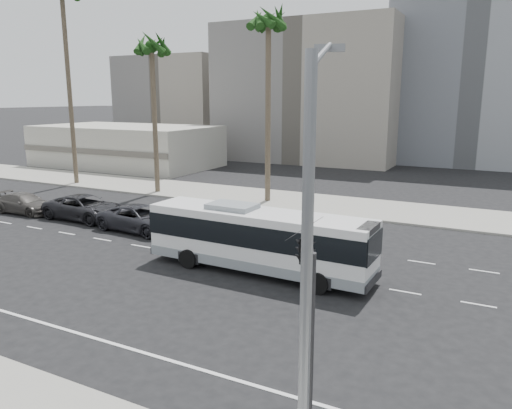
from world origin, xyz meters
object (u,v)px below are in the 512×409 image
Objects in this scene: car_c at (25,203)px; palm_near at (268,25)px; city_bus at (258,238)px; streetlight_corner at (310,257)px; car_a at (141,218)px; palm_mid at (152,50)px; car_b at (85,208)px; traffic_signal at (306,255)px.

palm_near is (14.41, 11.79, 13.14)m from car_c.
city_bus reaches higher than car_c.
car_c is 0.53× the size of streetlight_corner.
palm_mid is at bearing 36.97° from car_a.
city_bus is at bearing 105.72° from streetlight_corner.
car_b is at bearing 129.89° from streetlight_corner.
streetlight_corner reaches higher than traffic_signal.
city_bus is at bearing -65.73° from palm_near.
palm_near is at bearing 115.63° from city_bus.
car_b is (-5.50, 0.59, 0.03)m from car_a.
palm_near reaches higher than streetlight_corner.
car_b is at bearing 167.49° from city_bus.
car_c is at bearing -109.52° from palm_mid.
city_bus is at bearing -103.32° from car_b.
palm_mid is (-17.36, 14.08, 10.68)m from city_bus.
palm_near is (8.91, 11.17, 13.02)m from car_b.
city_bus is at bearing 99.15° from traffic_signal.
city_bus is 12.06m from traffic_signal.
city_bus is at bearing -39.04° from palm_mid.
city_bus is at bearing -100.50° from car_c.
city_bus is 1.93× the size of car_a.
traffic_signal is at bearing -125.15° from car_a.
car_a is (-10.19, 3.29, -0.90)m from city_bus.
car_b reaches higher than car_c.
car_c is at bearing 96.98° from car_b.
car_c is (-5.50, -0.62, -0.11)m from car_b.
car_a is at bearing -106.18° from palm_near.
car_a is at bearing 118.01° from traffic_signal.
palm_mid reaches higher than car_c.
traffic_signal is at bearing -56.04° from city_bus.
car_a is 0.61× the size of streetlight_corner.
traffic_signal reaches higher than car_a.
palm_near is (-14.08, 27.28, 8.37)m from streetlight_corner.
car_c is at bearing 136.38° from streetlight_corner.
traffic_signal is at bearing -117.25° from car_c.
streetlight_corner is 0.71× the size of palm_mid.
car_a reaches higher than car_c.
city_bus is 10.75m from car_a.
car_c is at bearing 172.63° from city_bus.
car_b is at bearing 87.29° from car_a.
streetlight_corner is at bearing -124.48° from car_b.
palm_near is at bearing 102.21° from streetlight_corner.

